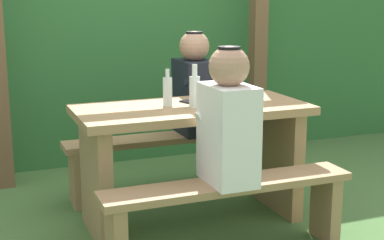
{
  "coord_description": "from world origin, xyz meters",
  "views": [
    {
      "loc": [
        -1.25,
        -3.16,
        1.42
      ],
      "look_at": [
        0.0,
        0.0,
        0.65
      ],
      "focal_mm": 53.87,
      "sensor_mm": 36.0,
      "label": 1
    }
  ],
  "objects_px": {
    "bottle_left": "(168,91)",
    "cell_phone": "(191,102)",
    "person_white_shirt": "(228,121)",
    "bench_far": "(164,152)",
    "person_black_coat": "(194,87)",
    "drinking_glass": "(208,101)",
    "picnic_table": "(192,144)",
    "bench_near": "(229,203)",
    "bottle_right": "(195,90)"
  },
  "relations": [
    {
      "from": "picnic_table",
      "to": "person_black_coat",
      "type": "height_order",
      "value": "person_black_coat"
    },
    {
      "from": "bench_far",
      "to": "bottle_right",
      "type": "height_order",
      "value": "bottle_right"
    },
    {
      "from": "bench_far",
      "to": "picnic_table",
      "type": "bearing_deg",
      "value": -90.0
    },
    {
      "from": "bottle_left",
      "to": "picnic_table",
      "type": "bearing_deg",
      "value": -18.93
    },
    {
      "from": "person_black_coat",
      "to": "bottle_left",
      "type": "distance_m",
      "value": 0.61
    },
    {
      "from": "bench_near",
      "to": "cell_phone",
      "type": "relative_size",
      "value": 10.0
    },
    {
      "from": "bottle_right",
      "to": "person_white_shirt",
      "type": "bearing_deg",
      "value": -90.49
    },
    {
      "from": "picnic_table",
      "to": "bench_near",
      "type": "height_order",
      "value": "picnic_table"
    },
    {
      "from": "bench_far",
      "to": "person_black_coat",
      "type": "bearing_deg",
      "value": -0.83
    },
    {
      "from": "picnic_table",
      "to": "bottle_right",
      "type": "relative_size",
      "value": 5.44
    },
    {
      "from": "drinking_glass",
      "to": "person_white_shirt",
      "type": "bearing_deg",
      "value": -98.13
    },
    {
      "from": "bench_far",
      "to": "cell_phone",
      "type": "height_order",
      "value": "cell_phone"
    },
    {
      "from": "person_black_coat",
      "to": "bottle_right",
      "type": "bearing_deg",
      "value": -111.78
    },
    {
      "from": "bench_near",
      "to": "bench_far",
      "type": "height_order",
      "value": "same"
    },
    {
      "from": "person_white_shirt",
      "to": "cell_phone",
      "type": "distance_m",
      "value": 0.61
    },
    {
      "from": "bottle_right",
      "to": "cell_phone",
      "type": "distance_m",
      "value": 0.17
    },
    {
      "from": "picnic_table",
      "to": "bottle_left",
      "type": "bearing_deg",
      "value": 161.07
    },
    {
      "from": "picnic_table",
      "to": "person_black_coat",
      "type": "xyz_separation_m",
      "value": [
        0.23,
        0.53,
        0.26
      ]
    },
    {
      "from": "drinking_glass",
      "to": "cell_phone",
      "type": "distance_m",
      "value": 0.22
    },
    {
      "from": "bottle_right",
      "to": "drinking_glass",
      "type": "bearing_deg",
      "value": -54.45
    },
    {
      "from": "picnic_table",
      "to": "person_white_shirt",
      "type": "bearing_deg",
      "value": -90.98
    },
    {
      "from": "picnic_table",
      "to": "bottle_left",
      "type": "height_order",
      "value": "bottle_left"
    },
    {
      "from": "bottle_left",
      "to": "cell_phone",
      "type": "relative_size",
      "value": 1.6
    },
    {
      "from": "bench_far",
      "to": "bottle_left",
      "type": "xyz_separation_m",
      "value": [
        -0.14,
        -0.49,
        0.52
      ]
    },
    {
      "from": "bench_near",
      "to": "bench_far",
      "type": "bearing_deg",
      "value": 90.0
    },
    {
      "from": "bench_far",
      "to": "person_white_shirt",
      "type": "bearing_deg",
      "value": -90.49
    },
    {
      "from": "person_black_coat",
      "to": "bottle_right",
      "type": "xyz_separation_m",
      "value": [
        -0.23,
        -0.58,
        0.08
      ]
    },
    {
      "from": "bench_near",
      "to": "bottle_right",
      "type": "xyz_separation_m",
      "value": [
        -0.01,
        0.48,
        0.54
      ]
    },
    {
      "from": "person_white_shirt",
      "to": "drinking_glass",
      "type": "xyz_separation_m",
      "value": [
        0.06,
        0.4,
        0.03
      ]
    },
    {
      "from": "drinking_glass",
      "to": "bottle_right",
      "type": "bearing_deg",
      "value": 125.55
    },
    {
      "from": "person_black_coat",
      "to": "drinking_glass",
      "type": "height_order",
      "value": "person_black_coat"
    },
    {
      "from": "bench_near",
      "to": "drinking_glass",
      "type": "relative_size",
      "value": 14.91
    },
    {
      "from": "person_black_coat",
      "to": "cell_phone",
      "type": "distance_m",
      "value": 0.49
    },
    {
      "from": "bench_near",
      "to": "person_black_coat",
      "type": "bearing_deg",
      "value": 77.87
    },
    {
      "from": "bench_far",
      "to": "bottle_right",
      "type": "xyz_separation_m",
      "value": [
        -0.01,
        -0.59,
        0.54
      ]
    },
    {
      "from": "drinking_glass",
      "to": "cell_phone",
      "type": "bearing_deg",
      "value": 96.11
    },
    {
      "from": "cell_phone",
      "to": "person_white_shirt",
      "type": "bearing_deg",
      "value": -114.66
    },
    {
      "from": "person_white_shirt",
      "to": "person_black_coat",
      "type": "relative_size",
      "value": 1.0
    },
    {
      "from": "drinking_glass",
      "to": "bottle_left",
      "type": "bearing_deg",
      "value": 136.64
    },
    {
      "from": "person_white_shirt",
      "to": "bench_far",
      "type": "bearing_deg",
      "value": 89.51
    },
    {
      "from": "picnic_table",
      "to": "cell_phone",
      "type": "relative_size",
      "value": 10.0
    },
    {
      "from": "bottle_right",
      "to": "cell_phone",
      "type": "relative_size",
      "value": 1.84
    },
    {
      "from": "bottle_left",
      "to": "cell_phone",
      "type": "height_order",
      "value": "bottle_left"
    },
    {
      "from": "picnic_table",
      "to": "bottle_right",
      "type": "height_order",
      "value": "bottle_right"
    },
    {
      "from": "picnic_table",
      "to": "person_white_shirt",
      "type": "relative_size",
      "value": 1.95
    },
    {
      "from": "bench_far",
      "to": "bottle_left",
      "type": "height_order",
      "value": "bottle_left"
    },
    {
      "from": "person_black_coat",
      "to": "bottle_left",
      "type": "relative_size",
      "value": 3.21
    },
    {
      "from": "person_black_coat",
      "to": "drinking_glass",
      "type": "distance_m",
      "value": 0.68
    },
    {
      "from": "bench_far",
      "to": "drinking_glass",
      "type": "relative_size",
      "value": 14.91
    },
    {
      "from": "picnic_table",
      "to": "bench_near",
      "type": "xyz_separation_m",
      "value": [
        0.0,
        -0.53,
        -0.2
      ]
    }
  ]
}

